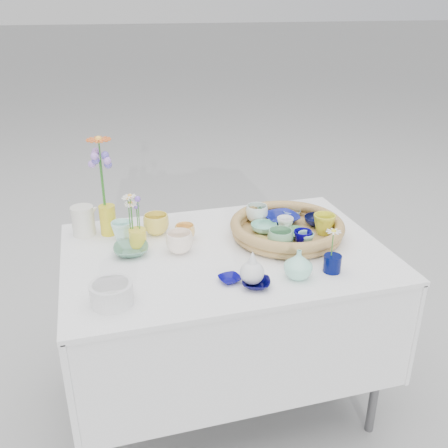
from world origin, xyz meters
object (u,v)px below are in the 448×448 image
object	(u,v)px
tall_vase_yellow	(108,220)
display_table	(225,398)
wicker_tray	(287,228)
bud_vase_seafoam	(298,264)

from	to	relation	value
tall_vase_yellow	display_table	bearing A→B (deg)	-32.82
wicker_tray	bud_vase_seafoam	world-z (taller)	bud_vase_seafoam
display_table	tall_vase_yellow	xyz separation A→B (m)	(-0.43, 0.28, 0.83)
tall_vase_yellow	wicker_tray	bearing A→B (deg)	-17.84
wicker_tray	tall_vase_yellow	distance (m)	0.75
wicker_tray	tall_vase_yellow	size ratio (longest dim) A/B	3.71
display_table	tall_vase_yellow	bearing A→B (deg)	147.18
display_table	tall_vase_yellow	world-z (taller)	tall_vase_yellow
bud_vase_seafoam	display_table	bearing A→B (deg)	124.94
bud_vase_seafoam	tall_vase_yellow	distance (m)	0.83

